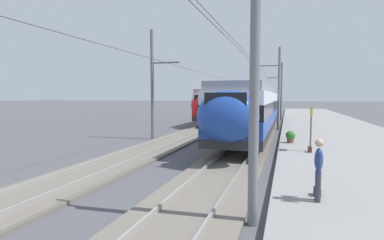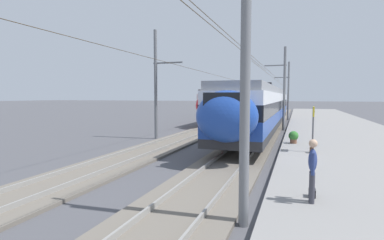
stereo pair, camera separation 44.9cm
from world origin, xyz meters
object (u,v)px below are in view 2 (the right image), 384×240
catenary_mast_east (287,90)px  handbag_near_sign (312,150)px  catenary_mast_far_side (157,83)px  handbag_beside_passenger (312,193)px  catenary_mast_west (240,67)px  platform_sign (313,119)px  train_near_platform (262,107)px  passenger_walking (312,167)px  potted_plant_platform_edge (293,136)px  catenary_mast_mid (283,87)px  train_far_track (239,103)px

catenary_mast_east → handbag_near_sign: size_ratio=105.78×
catenary_mast_far_side → handbag_beside_passenger: catenary_mast_far_side is taller
catenary_mast_west → platform_sign: size_ratio=19.28×
train_near_platform → passenger_walking: size_ratio=17.45×
catenary_mast_west → passenger_walking: catenary_mast_west is taller
passenger_walking → potted_plant_platform_edge: (10.53, 0.59, -0.52)m
catenary_mast_far_side → platform_sign: catenary_mast_far_side is taller
catenary_mast_west → catenary_mast_east: catenary_mast_east is taller
train_near_platform → handbag_near_sign: size_ratio=70.25×
handbag_near_sign → catenary_mast_west: bearing=167.2°
potted_plant_platform_edge → catenary_mast_west: bearing=174.6°
catenary_mast_west → handbag_near_sign: 9.71m
catenary_mast_east → platform_sign: size_ratio=19.28×
train_near_platform → catenary_mast_mid: size_ratio=0.66×
train_near_platform → handbag_near_sign: train_near_platform is taller
catenary_mast_west → catenary_mast_east: bearing=-0.0°
train_near_platform → platform_sign: bearing=-160.5°
catenary_mast_mid → catenary_mast_far_side: bearing=137.1°
catenary_mast_west → catenary_mast_east: size_ratio=1.00×
catenary_mast_east → platform_sign: catenary_mast_east is taller
train_far_track → catenary_mast_east: (-0.48, -6.59, 1.78)m
train_far_track → catenary_mast_mid: catenary_mast_mid is taller
catenary_mast_east → passenger_walking: size_ratio=26.27×
platform_sign → potted_plant_platform_edge: size_ratio=3.10×
train_near_platform → potted_plant_platform_edge: (-7.67, -2.69, -1.49)m
catenary_mast_east → handbag_near_sign: 26.32m
catenary_mast_east → passenger_walking: catenary_mast_east is taller
train_near_platform → catenary_mast_far_side: catenary_mast_far_side is taller
train_far_track → catenary_mast_mid: size_ratio=0.71×
train_far_track → handbag_beside_passenger: bearing=-166.1°
catenary_mast_west → handbag_beside_passenger: catenary_mast_west is taller
catenary_mast_east → handbag_near_sign: bearing=-175.6°
catenary_mast_far_side → platform_sign: 11.30m
passenger_walking → handbag_near_sign: bearing=-2.4°
train_far_track → catenary_mast_far_side: size_ratio=0.71×
catenary_mast_east → potted_plant_platform_edge: bearing=-177.2°
catenary_mast_mid → potted_plant_platform_edge: bearing=-173.7°
catenary_mast_east → potted_plant_platform_edge: (-23.04, -1.12, -3.27)m
catenary_mast_mid → handbag_beside_passenger: (-20.14, -1.74, -3.59)m
train_far_track → train_near_platform: bearing=-162.4°
catenary_mast_east → handbag_beside_passenger: 33.32m
catenary_mast_far_side → passenger_walking: 15.64m
catenary_mast_west → handbag_beside_passenger: (1.81, -1.75, -3.37)m
train_far_track → catenary_mast_west: bearing=-169.5°
catenary_mast_mid → handbag_near_sign: bearing=-171.2°
catenary_mast_east → catenary_mast_mid: bearing=180.0°
train_far_track → platform_sign: (-26.14, -8.66, -0.22)m
passenger_walking → train_near_platform: bearing=10.2°
catenary_mast_east → catenary_mast_far_side: bearing=159.1°
passenger_walking → handbag_beside_passenger: passenger_walking is taller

